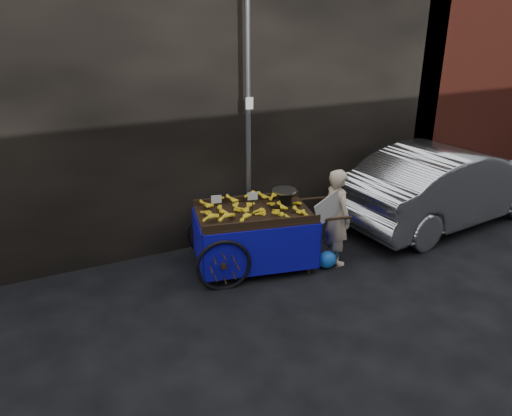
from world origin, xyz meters
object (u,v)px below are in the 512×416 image
vendor (337,217)px  parked_car (448,184)px  plastic_bag (327,260)px  banana_cart (251,219)px

vendor → parked_car: bearing=-81.1°
plastic_bag → parked_car: bearing=11.4°
vendor → plastic_bag: (-0.22, -0.12, -0.63)m
banana_cart → parked_car: bearing=12.2°
plastic_bag → parked_car: size_ratio=0.07×
plastic_bag → parked_car: 3.12m
vendor → parked_car: vendor is taller
banana_cart → vendor: vendor is taller
parked_car → plastic_bag: bearing=95.1°
plastic_bag → parked_car: parked_car is taller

